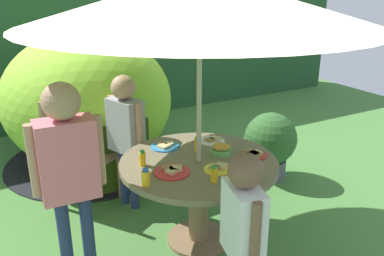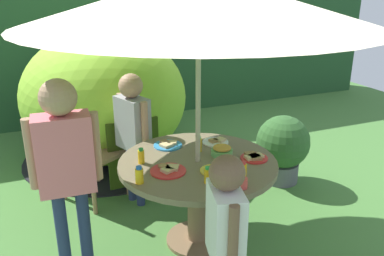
% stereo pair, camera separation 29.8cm
% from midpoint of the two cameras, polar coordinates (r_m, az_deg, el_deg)
% --- Properties ---
extents(ground_plane, '(10.00, 10.00, 0.02)m').
position_cam_midpoint_polar(ground_plane, '(3.36, -1.75, -15.67)').
color(ground_plane, '#477A38').
extents(hedge_backdrop, '(9.00, 0.70, 2.03)m').
position_cam_midpoint_polar(hedge_backdrop, '(6.20, -17.26, 10.54)').
color(hedge_backdrop, '#234C28').
rests_on(hedge_backdrop, ground_plane).
extents(garden_table, '(1.18, 1.18, 0.70)m').
position_cam_midpoint_polar(garden_table, '(3.07, -1.86, -7.21)').
color(garden_table, brown).
rests_on(garden_table, ground_plane).
extents(wooden_chair, '(0.64, 0.64, 0.99)m').
position_cam_midpoint_polar(wooden_chair, '(3.84, -18.25, -2.41)').
color(wooden_chair, '#93704C').
rests_on(wooden_chair, ground_plane).
extents(dome_tent, '(2.07, 2.07, 1.47)m').
position_cam_midpoint_polar(dome_tent, '(4.59, -16.28, 3.79)').
color(dome_tent, '#8CC633').
rests_on(dome_tent, ground_plane).
extents(potted_plant, '(0.54, 0.54, 0.70)m').
position_cam_midpoint_polar(potted_plant, '(4.21, 8.98, -2.09)').
color(potted_plant, '#595960').
rests_on(potted_plant, ground_plane).
extents(child_in_grey_shirt, '(0.27, 0.39, 1.22)m').
position_cam_midpoint_polar(child_in_grey_shirt, '(3.54, -11.72, 0.29)').
color(child_in_grey_shirt, navy).
rests_on(child_in_grey_shirt, ground_plane).
extents(child_in_pink_shirt, '(0.47, 0.24, 1.39)m').
position_cam_midpoint_polar(child_in_pink_shirt, '(2.72, -20.11, -4.28)').
color(child_in_pink_shirt, navy).
rests_on(child_in_pink_shirt, ground_plane).
extents(child_in_white_shirt, '(0.22, 0.38, 1.12)m').
position_cam_midpoint_polar(child_in_white_shirt, '(2.26, 3.36, -13.20)').
color(child_in_white_shirt, '#3F3F47').
rests_on(child_in_white_shirt, ground_plane).
extents(snack_bowl, '(0.16, 0.16, 0.08)m').
position_cam_midpoint_polar(snack_bowl, '(3.10, 1.37, -3.08)').
color(snack_bowl, '#66B259').
rests_on(snack_bowl, garden_table).
extents(plate_near_right, '(0.19, 0.19, 0.03)m').
position_cam_midpoint_polar(plate_near_right, '(2.86, 0.66, -5.80)').
color(plate_near_right, yellow).
rests_on(plate_near_right, garden_table).
extents(plate_far_left, '(0.23, 0.23, 0.03)m').
position_cam_midpoint_polar(plate_far_left, '(3.26, -6.45, -2.55)').
color(plate_far_left, '#338CD8').
rests_on(plate_far_left, garden_table).
extents(plate_mid_left, '(0.21, 0.21, 0.03)m').
position_cam_midpoint_polar(plate_mid_left, '(3.34, 0.30, -1.84)').
color(plate_mid_left, white).
rests_on(plate_mid_left, garden_table).
extents(plate_center_front, '(0.25, 0.25, 0.03)m').
position_cam_midpoint_polar(plate_center_front, '(2.84, -5.85, -6.12)').
color(plate_center_front, red).
rests_on(plate_center_front, garden_table).
extents(plate_near_left, '(0.20, 0.20, 0.03)m').
position_cam_midpoint_polar(plate_near_left, '(3.09, 5.86, -3.78)').
color(plate_near_left, red).
rests_on(plate_near_left, garden_table).
extents(juice_bottle_far_right, '(0.05, 0.05, 0.12)m').
position_cam_midpoint_polar(juice_bottle_far_right, '(2.68, -0.07, -6.63)').
color(juice_bottle_far_right, yellow).
rests_on(juice_bottle_far_right, garden_table).
extents(juice_bottle_center_back, '(0.05, 0.05, 0.12)m').
position_cam_midpoint_polar(juice_bottle_center_back, '(2.77, 4.80, -5.70)').
color(juice_bottle_center_back, yellow).
rests_on(juice_bottle_center_back, garden_table).
extents(juice_bottle_mid_right, '(0.05, 0.05, 0.12)m').
position_cam_midpoint_polar(juice_bottle_mid_right, '(2.95, -9.88, -4.31)').
color(juice_bottle_mid_right, yellow).
rests_on(juice_bottle_mid_right, garden_table).
extents(juice_bottle_front_edge, '(0.05, 0.05, 0.12)m').
position_cam_midpoint_polar(juice_bottle_front_edge, '(2.67, -9.73, -6.99)').
color(juice_bottle_front_edge, yellow).
rests_on(juice_bottle_front_edge, garden_table).
extents(juice_bottle_back_edge, '(0.05, 0.05, 0.12)m').
position_cam_midpoint_polar(juice_bottle_back_edge, '(3.15, -1.96, -2.33)').
color(juice_bottle_back_edge, yellow).
rests_on(juice_bottle_back_edge, garden_table).
extents(cup_near, '(0.07, 0.07, 0.07)m').
position_cam_midpoint_polar(cup_near, '(2.66, 4.86, -7.42)').
color(cup_near, '#E04C47').
rests_on(cup_near, garden_table).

